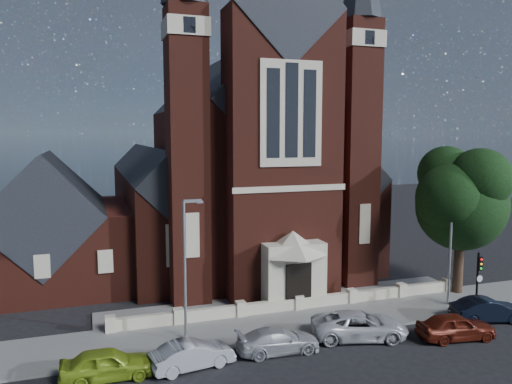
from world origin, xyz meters
TOP-DOWN VIEW (x-y plane):
  - ground at (0.00, 15.00)m, footprint 120.00×120.00m
  - pavement_strip at (0.00, 4.50)m, footprint 60.00×5.00m
  - forecourt_paving at (0.00, 8.50)m, footprint 26.00×3.00m
  - forecourt_wall at (0.00, 6.50)m, footprint 24.00×0.40m
  - church at (-0.00, 22.94)m, footprint 20.01×34.90m
  - parish_hall at (-16.00, 18.00)m, footprint 12.00×12.20m
  - street_tree at (12.60, 5.71)m, footprint 6.40×6.60m
  - street_lamp_left at (-7.91, 4.00)m, footprint 1.16×0.22m
  - street_lamp_right at (10.09, 4.00)m, footprint 1.16×0.22m
  - traffic_signal at (11.00, 2.43)m, footprint 0.28×0.42m
  - car_lime_van at (-12.38, 0.86)m, footprint 4.42×1.85m
  - car_silver_a at (-8.31, 0.65)m, footprint 4.42×2.17m
  - car_silver_b at (-3.58, 0.96)m, footprint 4.60×2.04m
  - car_white_suv at (1.52, 1.20)m, footprint 5.96×3.92m
  - car_dark_red at (6.65, -0.68)m, footprint 4.63×2.38m
  - car_navy at (10.46, 0.92)m, footprint 4.71×2.51m

SIDE VIEW (x-z plane):
  - ground at x=0.00m, z-range 0.00..0.00m
  - pavement_strip at x=0.00m, z-range -0.06..0.06m
  - forecourt_paving at x=0.00m, z-range -0.07..0.07m
  - forecourt_wall at x=0.00m, z-range -0.45..0.45m
  - car_silver_b at x=-3.58m, z-range 0.00..1.31m
  - car_silver_a at x=-8.31m, z-range 0.00..1.39m
  - car_navy at x=10.46m, z-range 0.00..1.47m
  - car_lime_van at x=-12.38m, z-range 0.00..1.50m
  - car_dark_red at x=6.65m, z-range 0.00..1.51m
  - car_white_suv at x=1.52m, z-range 0.00..1.52m
  - traffic_signal at x=11.00m, z-range 0.58..4.58m
  - parish_hall at x=-16.00m, z-range -1.11..9.13m
  - street_lamp_left at x=-7.91m, z-range 0.55..8.64m
  - street_lamp_right at x=10.09m, z-range 0.55..8.64m
  - street_tree at x=12.60m, z-range 1.61..12.31m
  - church at x=0.00m, z-range -6.41..22.79m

